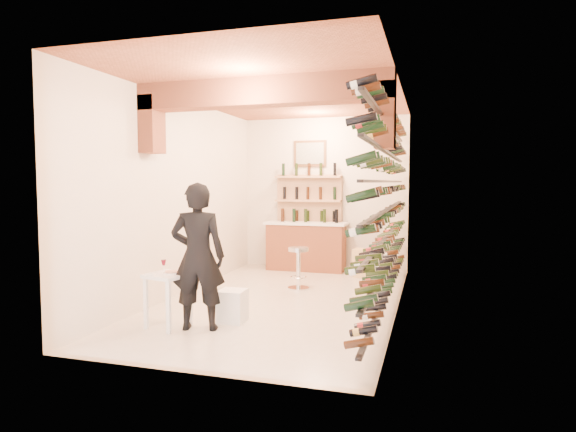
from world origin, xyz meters
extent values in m
plane|color=beige|center=(0.00, 0.00, 0.00)|extent=(6.00, 6.00, 0.00)
cube|color=beige|center=(0.00, 3.00, 1.60)|extent=(3.50, 0.02, 3.20)
cube|color=beige|center=(0.00, -3.00, 1.60)|extent=(3.50, 0.02, 3.20)
cube|color=beige|center=(-1.75, 0.00, 1.60)|extent=(0.02, 6.00, 3.20)
cube|color=beige|center=(1.75, 0.00, 1.60)|extent=(0.02, 6.00, 3.20)
cube|color=#9A5336|center=(0.00, 0.00, 3.20)|extent=(3.50, 6.00, 0.02)
cube|color=#9F5437|center=(0.00, -1.00, 3.02)|extent=(3.50, 0.35, 0.36)
cube|color=#9F5437|center=(-1.63, -1.00, 2.65)|extent=(0.24, 0.35, 0.80)
cube|color=#9F5437|center=(1.63, -1.00, 2.65)|extent=(0.24, 0.35, 0.80)
cube|color=black|center=(1.59, 0.00, 0.25)|extent=(0.06, 5.70, 0.03)
cube|color=black|center=(1.59, 0.00, 0.65)|extent=(0.06, 5.70, 0.03)
cube|color=black|center=(1.59, 0.00, 1.05)|extent=(0.06, 5.70, 0.03)
cube|color=black|center=(1.59, 0.00, 1.45)|extent=(0.06, 5.70, 0.03)
cube|color=black|center=(1.59, 0.00, 1.85)|extent=(0.06, 5.70, 0.03)
cube|color=black|center=(1.59, 0.00, 2.25)|extent=(0.06, 5.70, 0.03)
cube|color=black|center=(1.59, 0.00, 2.65)|extent=(0.06, 5.70, 0.03)
cube|color=brown|center=(-0.30, 2.65, 0.48)|extent=(1.60, 0.55, 0.96)
cube|color=white|center=(-0.30, 2.65, 0.98)|extent=(1.70, 0.62, 0.05)
cube|color=tan|center=(-0.30, 2.92, 1.00)|extent=(1.40, 0.10, 2.00)
cube|color=tan|center=(-0.30, 2.82, 0.45)|extent=(1.40, 0.28, 0.04)
cube|color=tan|center=(-0.30, 2.82, 0.95)|extent=(1.40, 0.28, 0.04)
cube|color=tan|center=(-0.30, 2.82, 1.45)|extent=(1.40, 0.28, 0.04)
cube|color=tan|center=(-0.30, 2.82, 1.95)|extent=(1.40, 0.28, 0.04)
cube|color=brown|center=(-0.30, 2.97, 2.45)|extent=(0.70, 0.04, 0.55)
cube|color=#99998C|center=(-0.30, 2.94, 2.45)|extent=(0.60, 0.01, 0.45)
cube|color=white|center=(-0.98, -1.74, 0.67)|extent=(0.57, 0.57, 0.05)
cube|color=white|center=(-1.21, -1.88, 0.32)|extent=(0.05, 0.05, 0.64)
cube|color=white|center=(-0.84, -1.97, 0.32)|extent=(0.05, 0.05, 0.64)
cube|color=white|center=(-1.12, -1.50, 0.32)|extent=(0.05, 0.05, 0.64)
cube|color=white|center=(-0.75, -1.60, 0.32)|extent=(0.05, 0.05, 0.64)
cylinder|color=white|center=(-0.94, -1.72, 0.70)|extent=(0.22, 0.22, 0.01)
cylinder|color=#BF7266|center=(-0.94, -1.72, 0.71)|extent=(0.16, 0.16, 0.02)
cube|color=white|center=(-1.15, -1.85, 0.70)|extent=(0.12, 0.12, 0.01)
cylinder|color=white|center=(-1.12, -1.60, 0.69)|extent=(0.06, 0.06, 0.00)
cylinder|color=white|center=(-1.12, -1.60, 0.74)|extent=(0.01, 0.01, 0.08)
cone|color=#540716|center=(-1.12, -1.60, 0.80)|extent=(0.07, 0.07, 0.07)
cube|color=white|center=(-0.30, -1.27, 0.21)|extent=(0.35, 0.35, 0.42)
imported|color=black|center=(-0.57, -1.70, 0.92)|extent=(0.76, 0.60, 1.84)
cylinder|color=silver|center=(0.02, 0.86, 0.01)|extent=(0.37, 0.37, 0.03)
cylinder|color=silver|center=(0.02, 0.86, 0.35)|extent=(0.07, 0.07, 0.65)
cylinder|color=silver|center=(0.02, 0.86, 0.69)|extent=(0.36, 0.36, 0.07)
torus|color=silver|center=(0.02, 0.86, 0.21)|extent=(0.28, 0.28, 0.02)
cube|color=tan|center=(1.02, 2.20, 0.13)|extent=(0.50, 0.41, 0.26)
cube|color=tan|center=(1.02, 2.20, 0.40)|extent=(0.54, 0.41, 0.29)
camera|label=1|loc=(2.19, -7.09, 1.84)|focal=30.16mm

